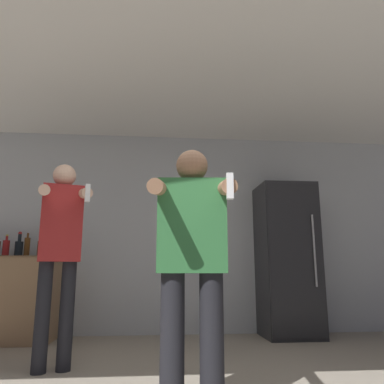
{
  "coord_description": "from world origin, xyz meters",
  "views": [
    {
      "loc": [
        -0.19,
        -1.69,
        0.79
      ],
      "look_at": [
        0.02,
        0.62,
        1.27
      ],
      "focal_mm": 35.0,
      "sensor_mm": 36.0,
      "label": 1
    }
  ],
  "objects_px": {
    "refrigerator": "(287,259)",
    "bottle_clear_vodka": "(27,246)",
    "bottle_amber_bourbon": "(19,247)",
    "person_man_side": "(60,243)",
    "person_woman_foreground": "(192,255)",
    "bottle_dark_rum": "(6,248)",
    "bottle_tall_gin": "(41,248)"
  },
  "relations": [
    {
      "from": "refrigerator",
      "to": "bottle_clear_vodka",
      "type": "bearing_deg",
      "value": 179.39
    },
    {
      "from": "refrigerator",
      "to": "person_man_side",
      "type": "height_order",
      "value": "refrigerator"
    },
    {
      "from": "person_woman_foreground",
      "to": "bottle_clear_vodka",
      "type": "bearing_deg",
      "value": 127.41
    },
    {
      "from": "bottle_clear_vodka",
      "to": "person_woman_foreground",
      "type": "height_order",
      "value": "person_woman_foreground"
    },
    {
      "from": "bottle_dark_rum",
      "to": "person_woman_foreground",
      "type": "height_order",
      "value": "person_woman_foreground"
    },
    {
      "from": "bottle_amber_bourbon",
      "to": "bottle_tall_gin",
      "type": "relative_size",
      "value": 1.11
    },
    {
      "from": "bottle_amber_bourbon",
      "to": "bottle_clear_vodka",
      "type": "height_order",
      "value": "bottle_clear_vodka"
    },
    {
      "from": "refrigerator",
      "to": "bottle_tall_gin",
      "type": "xyz_separation_m",
      "value": [
        -2.95,
        0.03,
        0.12
      ]
    },
    {
      "from": "bottle_tall_gin",
      "to": "bottle_amber_bourbon",
      "type": "bearing_deg",
      "value": -180.0
    },
    {
      "from": "bottle_amber_bourbon",
      "to": "bottle_tall_gin",
      "type": "height_order",
      "value": "bottle_amber_bourbon"
    },
    {
      "from": "refrigerator",
      "to": "person_man_side",
      "type": "distance_m",
      "value": 2.74
    },
    {
      "from": "bottle_amber_bourbon",
      "to": "person_woman_foreground",
      "type": "height_order",
      "value": "person_woman_foreground"
    },
    {
      "from": "bottle_clear_vodka",
      "to": "refrigerator",
      "type": "bearing_deg",
      "value": -0.61
    },
    {
      "from": "bottle_clear_vodka",
      "to": "person_man_side",
      "type": "relative_size",
      "value": 0.17
    },
    {
      "from": "person_man_side",
      "to": "person_woman_foreground",
      "type": "bearing_deg",
      "value": -41.8
    },
    {
      "from": "refrigerator",
      "to": "person_woman_foreground",
      "type": "distance_m",
      "value": 2.62
    },
    {
      "from": "refrigerator",
      "to": "bottle_dark_rum",
      "type": "bearing_deg",
      "value": 179.44
    },
    {
      "from": "bottle_tall_gin",
      "to": "person_man_side",
      "type": "xyz_separation_m",
      "value": [
        0.55,
        -1.35,
        -0.03
      ]
    },
    {
      "from": "bottle_amber_bourbon",
      "to": "bottle_clear_vodka",
      "type": "relative_size",
      "value": 1.0
    },
    {
      "from": "refrigerator",
      "to": "bottle_dark_rum",
      "type": "distance_m",
      "value": 3.35
    },
    {
      "from": "bottle_dark_rum",
      "to": "person_man_side",
      "type": "xyz_separation_m",
      "value": [
        0.95,
        -1.35,
        -0.03
      ]
    },
    {
      "from": "bottle_tall_gin",
      "to": "person_woman_foreground",
      "type": "distance_m",
      "value": 2.76
    },
    {
      "from": "bottle_dark_rum",
      "to": "refrigerator",
      "type": "bearing_deg",
      "value": -0.56
    },
    {
      "from": "bottle_amber_bourbon",
      "to": "bottle_dark_rum",
      "type": "bearing_deg",
      "value": 180.0
    },
    {
      "from": "bottle_amber_bourbon",
      "to": "bottle_dark_rum",
      "type": "xyz_separation_m",
      "value": [
        -0.14,
        0.0,
        -0.01
      ]
    },
    {
      "from": "refrigerator",
      "to": "bottle_amber_bourbon",
      "type": "bearing_deg",
      "value": 179.41
    },
    {
      "from": "bottle_clear_vodka",
      "to": "person_man_side",
      "type": "bearing_deg",
      "value": -62.23
    },
    {
      "from": "person_woman_foreground",
      "to": "refrigerator",
      "type": "bearing_deg",
      "value": 58.24
    },
    {
      "from": "person_woman_foreground",
      "to": "bottle_dark_rum",
      "type": "bearing_deg",
      "value": 130.98
    },
    {
      "from": "refrigerator",
      "to": "bottle_clear_vodka",
      "type": "xyz_separation_m",
      "value": [
        -3.11,
        0.03,
        0.14
      ]
    },
    {
      "from": "bottle_dark_rum",
      "to": "bottle_clear_vodka",
      "type": "xyz_separation_m",
      "value": [
        0.24,
        0.0,
        0.02
      ]
    },
    {
      "from": "refrigerator",
      "to": "bottle_tall_gin",
      "type": "relative_size",
      "value": 7.04
    }
  ]
}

